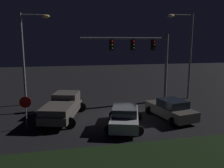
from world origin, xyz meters
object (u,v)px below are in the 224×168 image
traffic_signal_gantry (143,52)px  stop_sign (26,106)px  car_sedan (171,109)px  street_lamp_left (28,48)px  street_lamp_right (186,46)px  car_sedan_far (125,117)px  pickup_truck (63,106)px

traffic_signal_gantry → stop_sign: traffic_signal_gantry is taller
car_sedan → street_lamp_left: bearing=48.3°
traffic_signal_gantry → stop_sign: size_ratio=3.73×
traffic_signal_gantry → street_lamp_left: size_ratio=1.01×
traffic_signal_gantry → street_lamp_right: (4.78, 0.65, 0.44)m
street_lamp_left → street_lamp_right: (15.04, -0.92, 0.13)m
car_sedan_far → stop_sign: size_ratio=2.12×
car_sedan → street_lamp_right: size_ratio=0.55×
traffic_signal_gantry → stop_sign: bearing=-153.6°
street_lamp_right → stop_sign: 16.09m
stop_sign → pickup_truck: bearing=35.0°
car_sedan_far → stop_sign: bearing=98.0°
stop_sign → traffic_signal_gantry: bearing=26.4°
car_sedan_far → street_lamp_left: bearing=60.1°
pickup_truck → street_lamp_right: street_lamp_right is taller
pickup_truck → car_sedan_far: 4.96m
car_sedan_far → street_lamp_left: (-6.95, 7.53, 4.46)m
pickup_truck → stop_sign: (-2.43, -1.70, 0.56)m
traffic_signal_gantry → street_lamp_right: size_ratio=0.98×
traffic_signal_gantry → street_lamp_left: 10.38m
pickup_truck → street_lamp_left: (-2.85, 4.74, 4.20)m
car_sedan → traffic_signal_gantry: bearing=-3.9°
street_lamp_right → car_sedan: bearing=-126.8°
pickup_truck → car_sedan_far: pickup_truck is taller
car_sedan_far → street_lamp_right: size_ratio=0.56×
pickup_truck → street_lamp_right: bearing=-56.3°
pickup_truck → street_lamp_right: (12.20, 3.82, 4.34)m
car_sedan → car_sedan_far: bearing=93.7°
car_sedan_far → stop_sign: 6.67m
pickup_truck → street_lamp_right: 13.50m
street_lamp_left → traffic_signal_gantry: bearing=-8.7°
traffic_signal_gantry → street_lamp_right: bearing=7.7°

